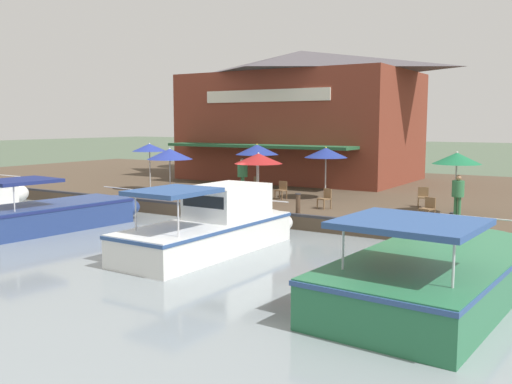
{
  "coord_description": "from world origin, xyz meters",
  "views": [
    {
      "loc": [
        19.28,
        14.67,
        4.22
      ],
      "look_at": [
        -1.0,
        1.89,
        1.3
      ],
      "focal_mm": 40.0,
      "sensor_mm": 36.0,
      "label": 1
    }
  ],
  "objects_px": {
    "patio_umbrella_near_quay_edge": "(149,148)",
    "cafe_chair_beside_entrance": "(423,196)",
    "person_mid_patio": "(243,171)",
    "patio_umbrella_back_row": "(257,150)",
    "cafe_chair_mid_patio": "(325,198)",
    "patio_umbrella_mid_patio_left": "(326,153)",
    "waterfront_restaurant": "(300,115)",
    "motorboat_fourth_along": "(68,212)",
    "tree_upstream_bank": "(364,113)",
    "motorboat_far_downstream": "(221,226)",
    "cafe_chair_far_corner_seat": "(428,207)",
    "patio_umbrella_mid_patio_right": "(258,159)",
    "motorboat_outer_channel": "(448,266)",
    "tree_downstream_bank": "(214,115)",
    "patio_umbrella_by_entrance": "(457,158)",
    "mooring_post": "(298,204)",
    "patio_umbrella_far_corner": "(170,154)",
    "person_at_quay_edge": "(458,191)",
    "cafe_chair_under_first_umbrella": "(254,184)",
    "cafe_chair_facing_river": "(282,189)"
  },
  "relations": [
    {
      "from": "patio_umbrella_near_quay_edge",
      "to": "motorboat_far_downstream",
      "type": "bearing_deg",
      "value": 53.03
    },
    {
      "from": "person_mid_patio",
      "to": "patio_umbrella_near_quay_edge",
      "type": "bearing_deg",
      "value": -77.11
    },
    {
      "from": "motorboat_far_downstream",
      "to": "tree_downstream_bank",
      "type": "distance_m",
      "value": 27.42
    },
    {
      "from": "motorboat_far_downstream",
      "to": "tree_upstream_bank",
      "type": "relative_size",
      "value": 1.28
    },
    {
      "from": "waterfront_restaurant",
      "to": "patio_umbrella_mid_patio_right",
      "type": "height_order",
      "value": "waterfront_restaurant"
    },
    {
      "from": "cafe_chair_far_corner_seat",
      "to": "person_mid_patio",
      "type": "bearing_deg",
      "value": -105.44
    },
    {
      "from": "cafe_chair_mid_patio",
      "to": "tree_downstream_bank",
      "type": "bearing_deg",
      "value": -131.73
    },
    {
      "from": "patio_umbrella_back_row",
      "to": "patio_umbrella_mid_patio_right",
      "type": "bearing_deg",
      "value": 33.31
    },
    {
      "from": "patio_umbrella_mid_patio_left",
      "to": "tree_downstream_bank",
      "type": "bearing_deg",
      "value": -128.16
    },
    {
      "from": "patio_umbrella_mid_patio_right",
      "to": "mooring_post",
      "type": "height_order",
      "value": "patio_umbrella_mid_patio_right"
    },
    {
      "from": "patio_umbrella_mid_patio_left",
      "to": "person_at_quay_edge",
      "type": "height_order",
      "value": "patio_umbrella_mid_patio_left"
    },
    {
      "from": "patio_umbrella_back_row",
      "to": "patio_umbrella_near_quay_edge",
      "type": "height_order",
      "value": "patio_umbrella_back_row"
    },
    {
      "from": "person_at_quay_edge",
      "to": "person_mid_patio",
      "type": "height_order",
      "value": "person_mid_patio"
    },
    {
      "from": "cafe_chair_mid_patio",
      "to": "patio_umbrella_mid_patio_left",
      "type": "bearing_deg",
      "value": -154.64
    },
    {
      "from": "patio_umbrella_mid_patio_left",
      "to": "patio_umbrella_mid_patio_right",
      "type": "bearing_deg",
      "value": -27.75
    },
    {
      "from": "motorboat_outer_channel",
      "to": "tree_upstream_bank",
      "type": "relative_size",
      "value": 1.51
    },
    {
      "from": "motorboat_far_downstream",
      "to": "tree_upstream_bank",
      "type": "distance_m",
      "value": 22.41
    },
    {
      "from": "patio_umbrella_far_corner",
      "to": "motorboat_far_downstream",
      "type": "relative_size",
      "value": 0.31
    },
    {
      "from": "patio_umbrella_far_corner",
      "to": "patio_umbrella_near_quay_edge",
      "type": "relative_size",
      "value": 0.94
    },
    {
      "from": "waterfront_restaurant",
      "to": "motorboat_outer_channel",
      "type": "height_order",
      "value": "waterfront_restaurant"
    },
    {
      "from": "patio_umbrella_back_row",
      "to": "person_mid_patio",
      "type": "distance_m",
      "value": 1.5
    },
    {
      "from": "cafe_chair_mid_patio",
      "to": "tree_downstream_bank",
      "type": "relative_size",
      "value": 0.13
    },
    {
      "from": "motorboat_far_downstream",
      "to": "patio_umbrella_mid_patio_left",
      "type": "bearing_deg",
      "value": -175.64
    },
    {
      "from": "cafe_chair_beside_entrance",
      "to": "mooring_post",
      "type": "distance_m",
      "value": 5.99
    },
    {
      "from": "motorboat_outer_channel",
      "to": "patio_umbrella_mid_patio_left",
      "type": "bearing_deg",
      "value": -141.51
    },
    {
      "from": "person_mid_patio",
      "to": "motorboat_outer_channel",
      "type": "relative_size",
      "value": 0.2
    },
    {
      "from": "patio_umbrella_far_corner",
      "to": "patio_umbrella_near_quay_edge",
      "type": "distance_m",
      "value": 2.97
    },
    {
      "from": "patio_umbrella_near_quay_edge",
      "to": "tree_upstream_bank",
      "type": "bearing_deg",
      "value": 154.71
    },
    {
      "from": "cafe_chair_facing_river",
      "to": "motorboat_far_downstream",
      "type": "xyz_separation_m",
      "value": [
        8.35,
        2.46,
        -0.24
      ]
    },
    {
      "from": "patio_umbrella_mid_patio_right",
      "to": "patio_umbrella_mid_patio_left",
      "type": "bearing_deg",
      "value": 152.25
    },
    {
      "from": "motorboat_far_downstream",
      "to": "mooring_post",
      "type": "height_order",
      "value": "motorboat_far_downstream"
    },
    {
      "from": "person_mid_patio",
      "to": "patio_umbrella_back_row",
      "type": "bearing_deg",
      "value": 81.19
    },
    {
      "from": "person_mid_patio",
      "to": "motorboat_fourth_along",
      "type": "relative_size",
      "value": 0.26
    },
    {
      "from": "cafe_chair_beside_entrance",
      "to": "waterfront_restaurant",
      "type": "bearing_deg",
      "value": -128.69
    },
    {
      "from": "patio_umbrella_by_entrance",
      "to": "cafe_chair_under_first_umbrella",
      "type": "relative_size",
      "value": 2.93
    },
    {
      "from": "cafe_chair_far_corner_seat",
      "to": "cafe_chair_facing_river",
      "type": "relative_size",
      "value": 1.0
    },
    {
      "from": "patio_umbrella_near_quay_edge",
      "to": "person_at_quay_edge",
      "type": "relative_size",
      "value": 1.56
    },
    {
      "from": "patio_umbrella_near_quay_edge",
      "to": "motorboat_far_downstream",
      "type": "distance_m",
      "value": 13.04
    },
    {
      "from": "patio_umbrella_near_quay_edge",
      "to": "waterfront_restaurant",
      "type": "bearing_deg",
      "value": 158.9
    },
    {
      "from": "cafe_chair_mid_patio",
      "to": "motorboat_far_downstream",
      "type": "height_order",
      "value": "motorboat_far_downstream"
    },
    {
      "from": "motorboat_far_downstream",
      "to": "patio_umbrella_by_entrance",
      "type": "bearing_deg",
      "value": 145.25
    },
    {
      "from": "patio_umbrella_back_row",
      "to": "tree_upstream_bank",
      "type": "bearing_deg",
      "value": 178.02
    },
    {
      "from": "cafe_chair_far_corner_seat",
      "to": "cafe_chair_mid_patio",
      "type": "distance_m",
      "value": 4.51
    },
    {
      "from": "waterfront_restaurant",
      "to": "motorboat_fourth_along",
      "type": "distance_m",
      "value": 18.23
    },
    {
      "from": "tree_upstream_bank",
      "to": "motorboat_far_downstream",
      "type": "bearing_deg",
      "value": 9.59
    },
    {
      "from": "motorboat_outer_channel",
      "to": "cafe_chair_beside_entrance",
      "type": "bearing_deg",
      "value": -160.85
    },
    {
      "from": "cafe_chair_beside_entrance",
      "to": "person_mid_patio",
      "type": "relative_size",
      "value": 0.47
    },
    {
      "from": "patio_umbrella_near_quay_edge",
      "to": "cafe_chair_beside_entrance",
      "type": "height_order",
      "value": "patio_umbrella_near_quay_edge"
    },
    {
      "from": "motorboat_outer_channel",
      "to": "patio_umbrella_mid_patio_right",
      "type": "bearing_deg",
      "value": -125.48
    },
    {
      "from": "patio_umbrella_near_quay_edge",
      "to": "patio_umbrella_by_entrance",
      "type": "bearing_deg",
      "value": 91.26
    }
  ]
}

